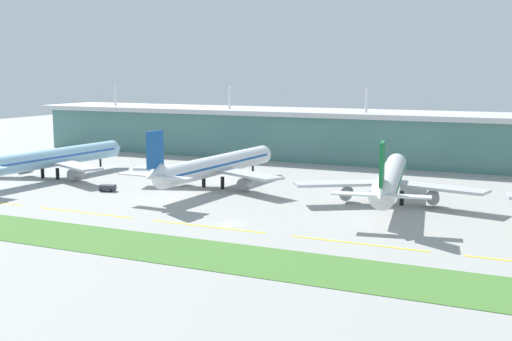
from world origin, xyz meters
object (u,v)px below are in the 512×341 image
Objects in this scene: airliner_nearest at (53,158)px; airliner_near_middle at (216,166)px; pushback_tug at (108,187)px; airliner_far_middle at (390,179)px.

airliner_near_middle is (54.91, 6.93, 0.00)m from airliner_nearest.
airliner_far_middle is at bearing 12.32° from pushback_tug.
airliner_nearest is 55.35m from airliner_near_middle.
airliner_far_middle is 13.85× the size of pushback_tug.
airliner_nearest is at bearing 159.00° from pushback_tug.
pushback_tug is at bearing -143.11° from airliner_near_middle.
airliner_nearest and airliner_far_middle have the same top height.
pushback_tug is at bearing -21.00° from airliner_nearest.
airliner_nearest is 106.77m from airliner_far_middle.
airliner_nearest is 13.62× the size of pushback_tug.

